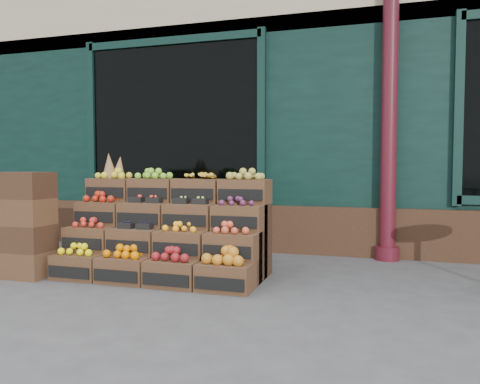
# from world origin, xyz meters

# --- Properties ---
(ground) EXTENTS (60.00, 60.00, 0.00)m
(ground) POSITION_xyz_m (0.00, 0.00, 0.00)
(ground) COLOR #454547
(ground) RESTS_ON ground
(shop_facade) EXTENTS (12.00, 6.24, 4.80)m
(shop_facade) POSITION_xyz_m (0.00, 5.11, 2.40)
(shop_facade) COLOR black
(shop_facade) RESTS_ON ground
(crate_display) EXTENTS (2.00, 0.97, 1.25)m
(crate_display) POSITION_xyz_m (-0.95, 0.63, 0.39)
(crate_display) COLOR #4A2F1D
(crate_display) RESTS_ON ground
(spare_crates) EXTENTS (0.52, 0.36, 1.04)m
(spare_crates) POSITION_xyz_m (-2.27, 0.13, 0.52)
(spare_crates) COLOR #4A2F1D
(spare_crates) RESTS_ON ground
(shopkeeper) EXTENTS (0.87, 0.73, 2.04)m
(shopkeeper) POSITION_xyz_m (-1.72, 2.99, 1.02)
(shopkeeper) COLOR #154C1F
(shopkeeper) RESTS_ON ground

